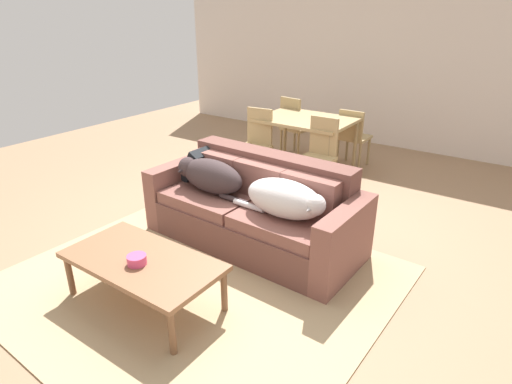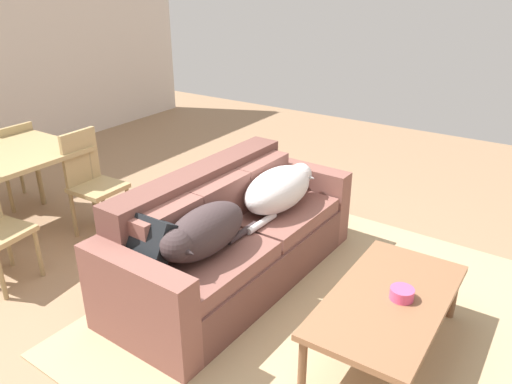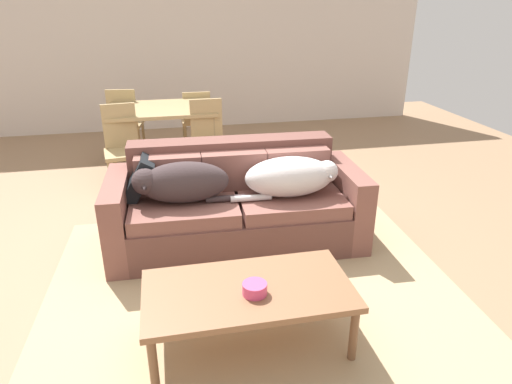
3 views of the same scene
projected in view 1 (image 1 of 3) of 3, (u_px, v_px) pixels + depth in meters
The scene contains 14 objects.
ground_plane at pixel (234, 234), 4.41m from camera, with size 10.00×10.00×0.00m, color #987556.
back_partition at pixel (384, 62), 6.89m from camera, with size 8.00×0.12×2.70m, color beige.
area_rug at pixel (198, 281), 3.64m from camera, with size 2.98×2.73×0.01m, color tan.
couch at pixel (256, 210), 4.15m from camera, with size 2.14×0.95×0.85m.
dog_on_left_cushion at pixel (209, 175), 4.17m from camera, with size 0.88×0.33×0.33m.
dog_on_right_cushion at pixel (286, 199), 3.67m from camera, with size 0.90×0.40×0.33m.
throw_pillow_by_left_arm at pixel (199, 164), 4.50m from camera, with size 0.11×0.36×0.36m, color black.
coffee_table at pixel (142, 263), 3.23m from camera, with size 1.24×0.64×0.40m.
bowl_on_coffee_table at pixel (137, 260), 3.14m from camera, with size 0.14×0.14×0.07m, color #EA4C7F.
dining_table at pixel (306, 124), 5.78m from camera, with size 1.24×0.93×0.78m.
dining_chair_near_left at pixel (256, 141), 5.71m from camera, with size 0.45×0.45×0.93m.
dining_chair_near_right at pixel (319, 153), 5.21m from camera, with size 0.41×0.41×0.94m.
dining_chair_far_left at pixel (294, 124), 6.51m from camera, with size 0.45×0.45×0.93m.
dining_chair_far_right at pixel (353, 135), 6.08m from camera, with size 0.40×0.40×0.85m.
Camera 1 is at (2.40, -3.05, 2.14)m, focal length 29.96 mm.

